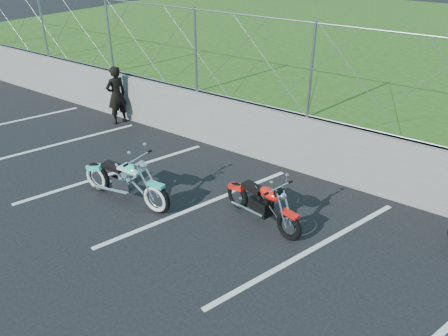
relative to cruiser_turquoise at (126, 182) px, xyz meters
The scene contains 8 objects.
ground 1.40m from the cruiser_turquoise, 13.12° to the right, with size 90.00×90.00×0.00m, color black.
retaining_wall 3.46m from the cruiser_turquoise, 67.97° to the left, with size 30.00×0.22×1.30m, color slate.
grass_field 13.26m from the cruiser_turquoise, 84.40° to the left, with size 30.00×20.00×1.30m, color #265015.
chain_link_fence 3.92m from the cruiser_turquoise, 67.97° to the left, with size 28.00×0.03×2.00m.
parking_lines 2.63m from the cruiser_turquoise, 15.65° to the left, with size 18.29×4.31×0.01m.
cruiser_turquoise is the anchor object (origin of this frame).
naked_orange 2.76m from the cruiser_turquoise, 19.23° to the left, with size 1.84×0.68×0.93m.
person_standing 4.29m from the cruiser_turquoise, 139.31° to the left, with size 0.59×0.39×1.63m, color black.
Camera 1 is at (4.57, -4.68, 4.79)m, focal length 35.00 mm.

